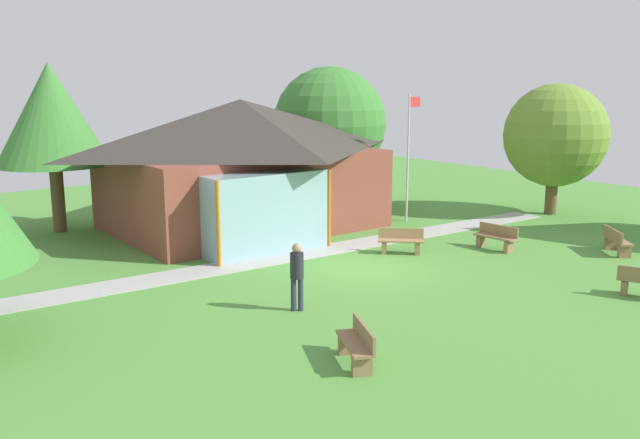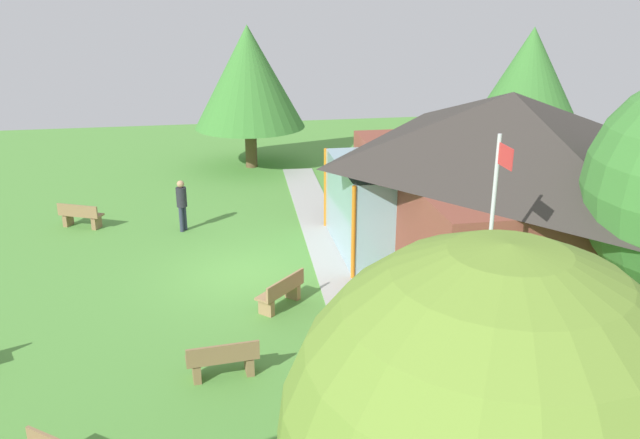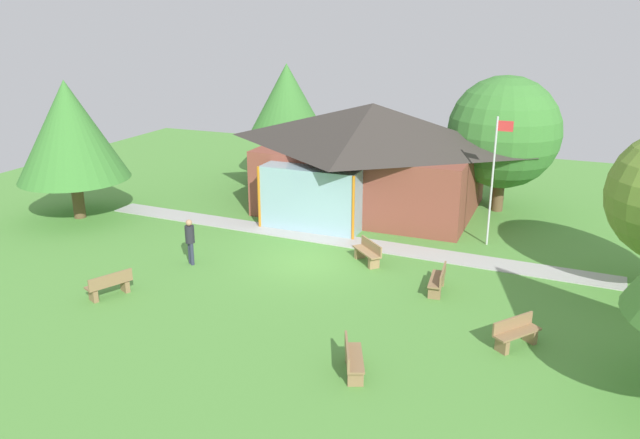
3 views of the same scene
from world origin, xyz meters
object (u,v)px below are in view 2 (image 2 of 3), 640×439
(bench_rear_near_path, at_px, (281,292))
(bench_front_left, at_px, (81,216))
(pavilion, at_px, (500,175))
(bench_mid_right, at_px, (223,360))
(flagpole, at_px, (490,251))
(tree_west_hedge, at_px, (249,77))
(tree_behind_pavilion_left, at_px, (529,80))
(visitor_strolling_lawn, at_px, (182,202))

(bench_rear_near_path, bearing_deg, bench_front_left, 84.55)
(pavilion, distance_m, bench_mid_right, 9.89)
(pavilion, relative_size, flagpole, 2.04)
(tree_west_hedge, distance_m, tree_behind_pavilion_left, 11.61)
(bench_mid_right, xyz_separation_m, tree_west_hedge, (-16.84, 1.81, 3.59))
(bench_front_left, bearing_deg, bench_mid_right, -41.22)
(flagpole, xyz_separation_m, visitor_strolling_lawn, (-9.91, -6.28, -1.85))
(pavilion, height_order, tree_behind_pavilion_left, tree_behind_pavilion_left)
(tree_west_hedge, bearing_deg, pavilion, 28.51)
(bench_mid_right, distance_m, bench_rear_near_path, 3.35)
(bench_rear_near_path, relative_size, tree_behind_pavilion_left, 0.22)
(bench_front_left, xyz_separation_m, bench_rear_near_path, (6.94, 6.00, 0.00))
(tree_west_hedge, bearing_deg, bench_mid_right, -6.12)
(bench_mid_right, distance_m, tree_behind_pavilion_left, 16.70)
(pavilion, distance_m, tree_west_hedge, 13.44)
(flagpole, xyz_separation_m, bench_front_left, (-10.82, -9.70, -2.46))
(flagpole, bearing_deg, visitor_strolling_lawn, -147.64)
(pavilion, distance_m, visitor_strolling_lawn, 10.13)
(bench_mid_right, height_order, visitor_strolling_lawn, visitor_strolling_lawn)
(flagpole, distance_m, tree_behind_pavilion_left, 13.74)
(bench_mid_right, height_order, tree_west_hedge, tree_west_hedge)
(visitor_strolling_lawn, xyz_separation_m, tree_west_hedge, (-7.83, 2.84, 2.97))
(pavilion, relative_size, tree_behind_pavilion_left, 1.66)
(tree_west_hedge, bearing_deg, flagpole, 10.98)
(pavilion, height_order, bench_front_left, pavilion)
(flagpole, bearing_deg, tree_west_hedge, -169.02)
(pavilion, xyz_separation_m, bench_front_left, (-4.81, -12.63, -2.18))
(bench_mid_right, relative_size, visitor_strolling_lawn, 0.88)
(flagpole, relative_size, bench_rear_near_path, 3.72)
(bench_mid_right, xyz_separation_m, tree_behind_pavilion_left, (-11.05, 11.86, 4.01))
(bench_front_left, xyz_separation_m, tree_behind_pavilion_left, (-1.13, 16.30, 4.01))
(pavilion, bearing_deg, tree_behind_pavilion_left, 148.30)
(tree_behind_pavilion_left, bearing_deg, visitor_strolling_lawn, -81.02)
(bench_rear_near_path, height_order, tree_behind_pavilion_left, tree_behind_pavilion_left)
(bench_front_left, distance_m, tree_west_hedge, 10.00)
(tree_west_hedge, xyz_separation_m, tree_behind_pavilion_left, (5.79, 10.05, 0.42))
(bench_mid_right, bearing_deg, pavilion, 26.48)
(bench_front_left, bearing_deg, bench_rear_near_path, -24.51)
(bench_rear_near_path, relative_size, tree_west_hedge, 0.22)
(pavilion, bearing_deg, flagpole, -26.06)
(bench_mid_right, distance_m, visitor_strolling_lawn, 9.09)
(bench_front_left, bearing_deg, flagpole, -23.49)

